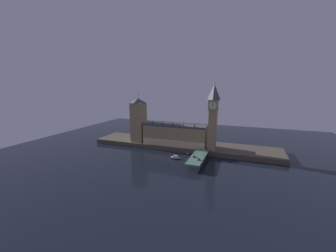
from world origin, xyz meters
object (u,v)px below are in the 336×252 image
at_px(car_southbound_lead, 199,159).
at_px(street_lamp_far, 195,147).
at_px(car_northbound_trail, 194,157).
at_px(boat_upstream, 175,158).
at_px(victoria_tower, 139,120).
at_px(clock_tower, 213,115).
at_px(street_lamp_mid, 205,153).
at_px(street_lamp_near, 188,156).
at_px(pedestrian_far_rail, 194,152).

bearing_deg(car_southbound_lead, street_lamp_far, 110.54).
height_order(car_northbound_trail, boat_upstream, car_northbound_trail).
height_order(victoria_tower, street_lamp_far, victoria_tower).
bearing_deg(street_lamp_far, car_southbound_lead, -69.46).
distance_m(victoria_tower, car_northbound_trail, 91.36).
relative_size(car_northbound_trail, street_lamp_far, 0.62).
relative_size(clock_tower, street_lamp_far, 11.54).
height_order(car_northbound_trail, street_lamp_far, street_lamp_far).
bearing_deg(street_lamp_mid, car_southbound_lead, -108.99).
bearing_deg(victoria_tower, clock_tower, -2.28).
height_order(clock_tower, street_lamp_near, clock_tower).
height_order(car_northbound_trail, pedestrian_far_rail, pedestrian_far_rail).
xyz_separation_m(pedestrian_far_rail, street_lamp_mid, (12.02, -7.87, 3.27)).
distance_m(car_southbound_lead, street_lamp_mid, 10.78).
distance_m(street_lamp_near, boat_upstream, 27.48).
xyz_separation_m(street_lamp_near, street_lamp_mid, (12.42, 14.72, -0.24)).
height_order(street_lamp_mid, boat_upstream, street_lamp_mid).
height_order(clock_tower, street_lamp_far, clock_tower).
bearing_deg(street_lamp_mid, pedestrian_far_rail, 146.78).
bearing_deg(car_southbound_lead, victoria_tower, 152.80).
relative_size(car_southbound_lead, street_lamp_near, 0.54).
bearing_deg(victoria_tower, street_lamp_far, -14.35).
xyz_separation_m(clock_tower, street_lamp_far, (-14.41, -15.87, -32.36)).
bearing_deg(boat_upstream, street_lamp_mid, -6.63).
relative_size(clock_tower, pedestrian_far_rail, 38.40).
bearing_deg(victoria_tower, pedestrian_far_rail, -18.99).
height_order(street_lamp_far, boat_upstream, street_lamp_far).
relative_size(clock_tower, street_lamp_mid, 10.51).
distance_m(victoria_tower, street_lamp_mid, 97.16).
relative_size(street_lamp_near, boat_upstream, 0.68).
bearing_deg(car_northbound_trail, victoria_tower, 154.44).
distance_m(car_northbound_trail, boat_upstream, 23.26).
xyz_separation_m(victoria_tower, car_northbound_trail, (79.43, -37.98, -24.41)).
bearing_deg(street_lamp_near, victoria_tower, 147.28).
xyz_separation_m(street_lamp_near, street_lamp_far, (0.00, 29.44, -0.61)).
relative_size(car_northbound_trail, boat_upstream, 0.36).
bearing_deg(clock_tower, street_lamp_far, -132.24).
xyz_separation_m(clock_tower, pedestrian_far_rail, (-14.01, -22.72, -35.25)).
height_order(victoria_tower, street_lamp_near, victoria_tower).
bearing_deg(pedestrian_far_rail, street_lamp_mid, -33.22).
bearing_deg(street_lamp_mid, clock_tower, 86.28).
xyz_separation_m(car_southbound_lead, street_lamp_near, (-9.11, -5.12, 3.86)).
bearing_deg(pedestrian_far_rail, street_lamp_near, -91.01).
bearing_deg(car_northbound_trail, street_lamp_mid, 22.54).
relative_size(car_southbound_lead, street_lamp_far, 0.63).
distance_m(street_lamp_near, street_lamp_far, 29.45).
relative_size(clock_tower, victoria_tower, 1.21).
bearing_deg(street_lamp_mid, car_northbound_trail, -157.46).
bearing_deg(boat_upstream, car_southbound_lead, -25.93).
xyz_separation_m(street_lamp_mid, street_lamp_far, (-12.42, 14.72, -0.38)).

